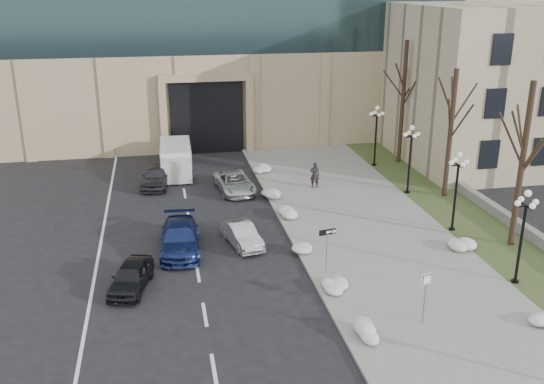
{
  "coord_description": "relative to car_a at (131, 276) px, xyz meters",
  "views": [
    {
      "loc": [
        -7.97,
        -17.16,
        13.8
      ],
      "look_at": [
        -2.48,
        11.43,
        3.5
      ],
      "focal_mm": 40.0,
      "sensor_mm": 36.0,
      "label": 1
    }
  ],
  "objects": [
    {
      "name": "ground",
      "position": [
        9.67,
        -8.98,
        -0.64
      ],
      "size": [
        160.0,
        160.0,
        0.0
      ],
      "primitive_type": "plane",
      "color": "black",
      "rests_on": "ground"
    },
    {
      "name": "car_b",
      "position": [
        5.8,
        3.95,
        -0.03
      ],
      "size": [
        2.09,
        3.92,
        1.23
      ],
      "primitive_type": "imported",
      "rotation": [
        0.0,
        0.0,
        0.22
      ],
      "color": "#AAADB2",
      "rests_on": "ground"
    },
    {
      "name": "grass_strip",
      "position": [
        19.67,
        5.02,
        -0.59
      ],
      "size": [
        4.0,
        40.0,
        0.1
      ],
      "primitive_type": "cube",
      "color": "#374924",
      "rests_on": "ground"
    },
    {
      "name": "snow_clump_i",
      "position": [
        17.18,
        0.52,
        -0.34
      ],
      "size": [
        1.1,
        1.6,
        0.36
      ],
      "primitive_type": "ellipsoid",
      "color": "white",
      "rests_on": "sidewalk"
    },
    {
      "name": "tree_far",
      "position": [
        20.17,
        17.02,
        5.51
      ],
      "size": [
        3.2,
        3.2,
        9.5
      ],
      "color": "black",
      "rests_on": "ground"
    },
    {
      "name": "car_e",
      "position": [
        1.34,
        14.94,
        0.11
      ],
      "size": [
        2.47,
        4.62,
        1.49
      ],
      "primitive_type": "imported",
      "rotation": [
        0.0,
        0.0,
        -0.17
      ],
      "color": "#323238",
      "rests_on": "ground"
    },
    {
      "name": "lamppost_c",
      "position": [
        17.97,
        10.02,
        2.43
      ],
      "size": [
        1.18,
        1.18,
        4.76
      ],
      "color": "black",
      "rests_on": "ground"
    },
    {
      "name": "snow_clump_g",
      "position": [
        9.01,
        16.37,
        -0.34
      ],
      "size": [
        1.1,
        1.6,
        0.36
      ],
      "primitive_type": "ellipsoid",
      "color": "white",
      "rests_on": "sidewalk"
    },
    {
      "name": "pedestrian",
      "position": [
        12.06,
        12.22,
        0.39
      ],
      "size": [
        0.73,
        0.55,
        1.82
      ],
      "primitive_type": "imported",
      "rotation": [
        0.0,
        0.0,
        2.96
      ],
      "color": "black",
      "rests_on": "sidewalk"
    },
    {
      "name": "box_truck",
      "position": [
        2.84,
        17.98,
        0.34
      ],
      "size": [
        2.41,
        6.46,
        2.03
      ],
      "rotation": [
        0.0,
        0.0,
        -0.02
      ],
      "color": "silver",
      "rests_on": "ground"
    },
    {
      "name": "stone_wall",
      "position": [
        21.67,
        7.02,
        -0.29
      ],
      "size": [
        0.5,
        30.0,
        0.7
      ],
      "primitive_type": "cube",
      "color": "slate",
      "rests_on": "ground"
    },
    {
      "name": "lamppost_a",
      "position": [
        17.97,
        -2.98,
        2.43
      ],
      "size": [
        1.18,
        1.18,
        4.76
      ],
      "color": "black",
      "rests_on": "ground"
    },
    {
      "name": "snow_clump_f",
      "position": [
        8.9,
        11.08,
        -0.34
      ],
      "size": [
        1.1,
        1.6,
        0.36
      ],
      "primitive_type": "ellipsoid",
      "color": "white",
      "rests_on": "sidewalk"
    },
    {
      "name": "sidewalk",
      "position": [
        13.17,
        5.02,
        -0.58
      ],
      "size": [
        9.0,
        40.0,
        0.12
      ],
      "primitive_type": "cube",
      "color": "gray",
      "rests_on": "ground"
    },
    {
      "name": "tree_mid",
      "position": [
        20.17,
        9.02,
        4.86
      ],
      "size": [
        3.2,
        3.2,
        8.5
      ],
      "color": "black",
      "rests_on": "ground"
    },
    {
      "name": "curb",
      "position": [
        8.67,
        5.02,
        -0.57
      ],
      "size": [
        0.3,
        40.0,
        0.14
      ],
      "primitive_type": "cube",
      "color": "gray",
      "rests_on": "ground"
    },
    {
      "name": "one_way_sign",
      "position": [
        9.52,
        -0.31,
        1.35
      ],
      "size": [
        0.91,
        0.27,
        2.42
      ],
      "rotation": [
        0.0,
        0.0,
        0.17
      ],
      "color": "slate",
      "rests_on": "ground"
    },
    {
      "name": "tree_near",
      "position": [
        20.17,
        1.02,
        5.19
      ],
      "size": [
        3.2,
        3.2,
        9.0
      ],
      "color": "black",
      "rests_on": "ground"
    },
    {
      "name": "snow_clump_e",
      "position": [
        9.34,
        7.04,
        -0.34
      ],
      "size": [
        1.1,
        1.6,
        0.36
      ],
      "primitive_type": "ellipsoid",
      "color": "white",
      "rests_on": "sidewalk"
    },
    {
      "name": "snow_clump_d",
      "position": [
        8.92,
        2.33,
        -0.34
      ],
      "size": [
        1.1,
        1.6,
        0.36
      ],
      "primitive_type": "ellipsoid",
      "color": "white",
      "rests_on": "sidewalk"
    },
    {
      "name": "car_a",
      "position": [
        0.0,
        0.0,
        0.0
      ],
      "size": [
        2.41,
        4.02,
        1.28
      ],
      "primitive_type": "imported",
      "rotation": [
        0.0,
        0.0,
        -0.25
      ],
      "color": "black",
      "rests_on": "ground"
    },
    {
      "name": "snow_clump_c",
      "position": [
        9.28,
        -2.05,
        -0.34
      ],
      "size": [
        1.1,
        1.6,
        0.36
      ],
      "primitive_type": "ellipsoid",
      "color": "white",
      "rests_on": "sidewalk"
    },
    {
      "name": "snow_clump_b",
      "position": [
        9.35,
        -5.96,
        -0.34
      ],
      "size": [
        1.1,
        1.6,
        0.36
      ],
      "primitive_type": "ellipsoid",
      "color": "white",
      "rests_on": "sidewalk"
    },
    {
      "name": "car_c",
      "position": [
        2.45,
        3.81,
        0.1
      ],
      "size": [
        2.33,
        5.19,
        1.48
      ],
      "primitive_type": "imported",
      "rotation": [
        0.0,
        0.0,
        -0.05
      ],
      "color": "navy",
      "rests_on": "ground"
    },
    {
      "name": "lamppost_d",
      "position": [
        17.97,
        16.52,
        2.43
      ],
      "size": [
        1.18,
        1.18,
        4.76
      ],
      "color": "black",
      "rests_on": "ground"
    },
    {
      "name": "lamppost_b",
      "position": [
        17.97,
        3.52,
        2.43
      ],
      "size": [
        1.18,
        1.18,
        4.76
      ],
      "color": "black",
      "rests_on": "ground"
    },
    {
      "name": "classical_building",
      "position": [
        31.67,
        19.0,
        5.36
      ],
      "size": [
        22.0,
        18.12,
        12.0
      ],
      "color": "#BEAE8F",
      "rests_on": "ground"
    },
    {
      "name": "keep_sign",
      "position": [
        12.11,
        -5.55,
        1.12
      ],
      "size": [
        0.5,
        0.21,
        2.4
      ],
      "rotation": [
        0.0,
        0.0,
        0.33
      ],
      "color": "slate",
      "rests_on": "ground"
    },
    {
      "name": "car_d",
      "position": [
        6.58,
        12.79,
        0.01
      ],
      "size": [
        2.67,
        4.9,
        1.3
      ],
      "primitive_type": "imported",
      "rotation": [
        0.0,
        0.0,
        0.11
      ],
      "color": "#BDBDBD",
      "rests_on": "ground"
    }
  ]
}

